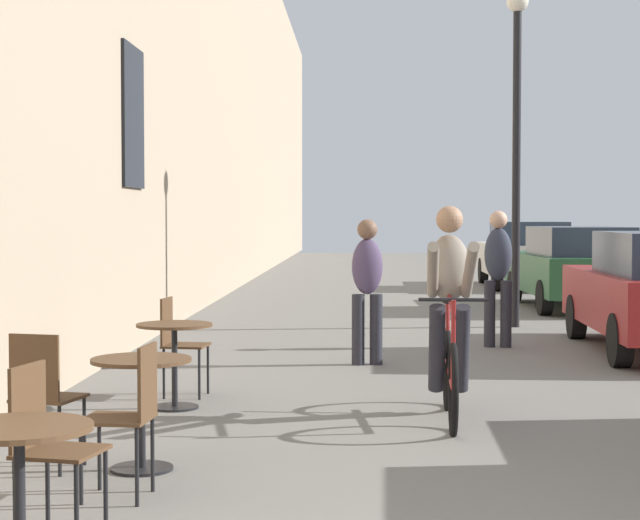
# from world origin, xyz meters

# --- Properties ---
(building_facade_left) EXTENTS (0.54, 68.00, 9.32)m
(building_facade_left) POSITION_xyz_m (-3.45, 14.00, 4.66)
(building_facade_left) COLOR tan
(building_facade_left) RESTS_ON ground_plane
(cafe_table_near) EXTENTS (0.64, 0.64, 0.72)m
(cafe_table_near) POSITION_xyz_m (-1.94, 1.52, 0.52)
(cafe_table_near) COLOR black
(cafe_table_near) RESTS_ON ground_plane
(cafe_chair_near_toward_street) EXTENTS (0.45, 0.45, 0.89)m
(cafe_chair_near_toward_street) POSITION_xyz_m (-2.01, 2.18, 0.52)
(cafe_chair_near_toward_street) COLOR black
(cafe_chair_near_toward_street) RESTS_ON ground_plane
(cafe_table_mid) EXTENTS (0.64, 0.64, 0.72)m
(cafe_table_mid) POSITION_xyz_m (-1.86, 3.69, 0.52)
(cafe_table_mid) COLOR black
(cafe_table_mid) RESTS_ON ground_plane
(cafe_chair_mid_toward_street) EXTENTS (0.41, 0.41, 0.89)m
(cafe_chair_mid_toward_street) POSITION_xyz_m (-1.78, 3.01, 0.52)
(cafe_chair_mid_toward_street) COLOR black
(cafe_chair_mid_toward_street) RESTS_ON ground_plane
(cafe_chair_mid_toward_wall) EXTENTS (0.46, 0.46, 0.89)m
(cafe_chair_mid_toward_wall) POSITION_xyz_m (-2.47, 3.62, 0.52)
(cafe_chair_mid_toward_wall) COLOR black
(cafe_chair_mid_toward_wall) RESTS_ON ground_plane
(cafe_table_far) EXTENTS (0.64, 0.64, 0.72)m
(cafe_table_far) POSITION_xyz_m (-2.02, 5.87, 0.52)
(cafe_table_far) COLOR black
(cafe_table_far) RESTS_ON ground_plane
(cafe_chair_far_toward_street) EXTENTS (0.42, 0.42, 0.89)m
(cafe_chair_far_toward_street) POSITION_xyz_m (-2.10, 6.47, 0.52)
(cafe_chair_far_toward_street) COLOR black
(cafe_chair_far_toward_street) RESTS_ON ground_plane
(cyclist_on_bicycle) EXTENTS (0.52, 1.76, 1.74)m
(cyclist_on_bicycle) POSITION_xyz_m (0.26, 5.54, 0.81)
(cyclist_on_bicycle) COLOR black
(cyclist_on_bicycle) RESTS_ON ground_plane
(pedestrian_near) EXTENTS (0.38, 0.30, 1.59)m
(pedestrian_near) POSITION_xyz_m (-0.37, 8.57, 0.89)
(pedestrian_near) COLOR #26262D
(pedestrian_near) RESTS_ON ground_plane
(pedestrian_mid) EXTENTS (0.37, 0.28, 1.69)m
(pedestrian_mid) POSITION_xyz_m (1.26, 10.18, 0.95)
(pedestrian_mid) COLOR #26262D
(pedestrian_mid) RESTS_ON ground_plane
(street_lamp) EXTENTS (0.32, 0.32, 4.90)m
(street_lamp) POSITION_xyz_m (1.83, 12.59, 3.11)
(street_lamp) COLOR black
(street_lamp) RESTS_ON ground_plane
(parked_car_third) EXTENTS (1.84, 4.12, 1.44)m
(parked_car_third) POSITION_xyz_m (3.30, 15.69, 0.75)
(parked_car_third) COLOR #23512D
(parked_car_third) RESTS_ON ground_plane
(parked_car_fourth) EXTENTS (1.82, 4.24, 1.50)m
(parked_car_fourth) POSITION_xyz_m (3.34, 21.31, 0.78)
(parked_car_fourth) COLOR beige
(parked_car_fourth) RESTS_ON ground_plane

